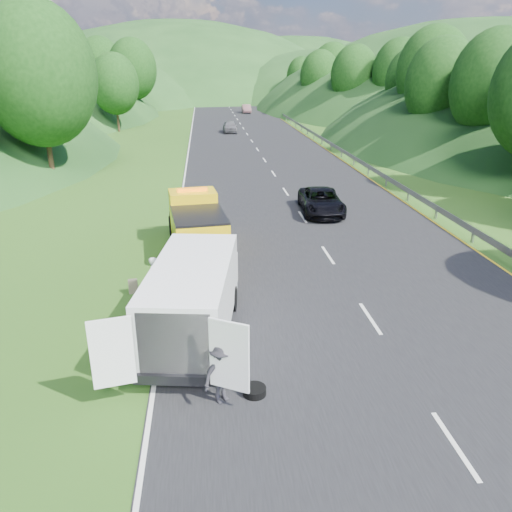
{
  "coord_description": "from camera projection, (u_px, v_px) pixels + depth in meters",
  "views": [
    {
      "loc": [
        -2.34,
        -16.4,
        7.97
      ],
      "look_at": [
        -0.56,
        0.89,
        1.3
      ],
      "focal_mm": 35.0,
      "sensor_mm": 36.0,
      "label": 1
    }
  ],
  "objects": [
    {
      "name": "spare_tire",
      "position": [
        255.0,
        395.0,
        12.9
      ],
      "size": [
        0.61,
        0.61,
        0.2
      ],
      "primitive_type": "cylinder",
      "color": "black",
      "rests_on": "ground"
    },
    {
      "name": "guardrail",
      "position": [
        296.0,
        127.0,
        68.05
      ],
      "size": [
        0.06,
        140.0,
        1.52
      ],
      "primitive_type": "cube",
      "color": "gray",
      "rests_on": "ground"
    },
    {
      "name": "road_surface",
      "position": [
        252.0,
        141.0,
        55.74
      ],
      "size": [
        14.0,
        200.0,
        0.02
      ],
      "primitive_type": "cube",
      "color": "black",
      "rests_on": "ground"
    },
    {
      "name": "white_van",
      "position": [
        194.0,
        295.0,
        15.22
      ],
      "size": [
        3.99,
        7.34,
        2.48
      ],
      "rotation": [
        0.0,
        0.0,
        -0.15
      ],
      "color": "black",
      "rests_on": "ground"
    },
    {
      "name": "hills_backdrop",
      "position": [
        233.0,
        94.0,
        144.02
      ],
      "size": [
        201.0,
        288.6,
        44.0
      ],
      "primitive_type": null,
      "color": "#2D5B23",
      "rests_on": "ground"
    },
    {
      "name": "ground",
      "position": [
        274.0,
        297.0,
        18.31
      ],
      "size": [
        320.0,
        320.0,
        0.0
      ],
      "primitive_type": "plane",
      "color": "#38661E",
      "rests_on": "ground"
    },
    {
      "name": "worker",
      "position": [
        223.0,
        401.0,
        12.64
      ],
      "size": [
        1.25,
        1.13,
        1.68
      ],
      "primitive_type": "imported",
      "rotation": [
        0.0,
        0.0,
        0.6
      ],
      "color": "black",
      "rests_on": "ground"
    },
    {
      "name": "tree_line_left",
      "position": [
        88.0,
        124.0,
        72.21
      ],
      "size": [
        14.0,
        140.0,
        14.0
      ],
      "primitive_type": null,
      "color": "#225318",
      "rests_on": "ground"
    },
    {
      "name": "passing_suv",
      "position": [
        321.0,
        213.0,
        28.72
      ],
      "size": [
        2.6,
        5.04,
        1.36
      ],
      "primitive_type": "imported",
      "rotation": [
        0.0,
        0.0,
        -0.07
      ],
      "color": "black",
      "rests_on": "ground"
    },
    {
      "name": "tow_truck",
      "position": [
        196.0,
        221.0,
        22.91
      ],
      "size": [
        2.89,
        6.17,
        2.56
      ],
      "rotation": [
        0.0,
        0.0,
        0.12
      ],
      "color": "black",
      "rests_on": "ground"
    },
    {
      "name": "dist_car_a",
      "position": [
        230.0,
        132.0,
        62.94
      ],
      "size": [
        1.67,
        4.16,
        1.42
      ],
      "primitive_type": "imported",
      "color": "#545358",
      "rests_on": "ground"
    },
    {
      "name": "child",
      "position": [
        214.0,
        310.0,
        17.35
      ],
      "size": [
        0.59,
        0.59,
        0.96
      ],
      "primitive_type": "imported",
      "rotation": [
        0.0,
        0.0,
        -0.77
      ],
      "color": "tan",
      "rests_on": "ground"
    },
    {
      "name": "tree_line_right",
      "position": [
        369.0,
        121.0,
        76.23
      ],
      "size": [
        14.0,
        140.0,
        14.0
      ],
      "primitive_type": null,
      "color": "#225318",
      "rests_on": "ground"
    },
    {
      "name": "dist_car_b",
      "position": [
        246.0,
        113.0,
        88.67
      ],
      "size": [
        1.48,
        4.23,
        1.39
      ],
      "primitive_type": "imported",
      "color": "brown",
      "rests_on": "ground"
    },
    {
      "name": "woman",
      "position": [
        157.0,
        301.0,
        18.03
      ],
      "size": [
        0.52,
        0.66,
        1.66
      ],
      "primitive_type": "imported",
      "rotation": [
        0.0,
        0.0,
        1.44
      ],
      "color": "silver",
      "rests_on": "ground"
    },
    {
      "name": "suitcase",
      "position": [
        133.0,
        286.0,
        18.55
      ],
      "size": [
        0.36,
        0.23,
        0.54
      ],
      "primitive_type": "cube",
      "rotation": [
        0.0,
        0.0,
        0.14
      ],
      "color": "brown",
      "rests_on": "ground"
    }
  ]
}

